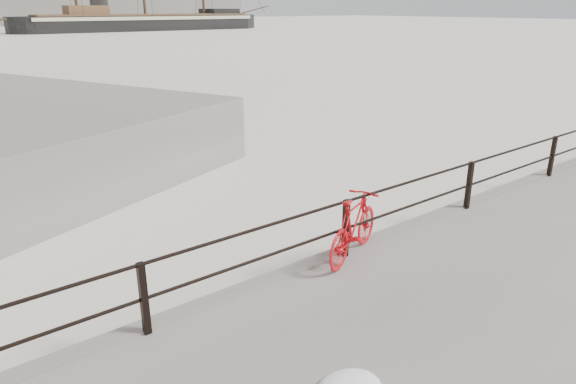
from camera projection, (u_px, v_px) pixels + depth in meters
ground at (458, 221)px, 10.87m from camera, size 400.00×400.00×0.00m
guardrail at (469, 185)px, 10.47m from camera, size 28.00×0.10×1.00m
bicycle at (354, 227)px, 8.39m from camera, size 1.78×0.92×1.09m
barque_black at (147, 30)px, 98.73m from camera, size 55.37×20.19×31.30m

